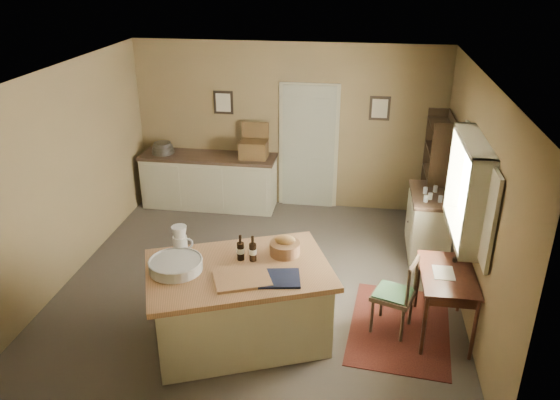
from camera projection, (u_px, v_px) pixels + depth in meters
The scene contains 16 objects.
ground at pixel (261, 280), 7.15m from camera, with size 5.00×5.00×0.00m, color #53493F.
wall_back at pixel (288, 127), 8.85m from camera, with size 5.00×0.10×2.70m, color olive.
wall_front at pixel (202, 305), 4.34m from camera, with size 5.00×0.10×2.70m, color olive.
wall_left at pixel (66, 174), 6.94m from camera, with size 0.10×5.00×2.70m, color olive.
wall_right at pixel (473, 198), 6.26m from camera, with size 0.10×5.00×2.70m, color olive.
ceiling at pixel (258, 73), 6.05m from camera, with size 5.00×5.00×0.00m, color silver.
door at pixel (308, 146), 8.90m from camera, with size 0.97×0.06×2.11m, color #A6A68C.
framed_prints at pixel (300, 105), 8.65m from camera, with size 2.82×0.02×0.38m.
window at pixel (472, 188), 6.01m from camera, with size 0.25×1.99×1.12m.
work_island at pixel (239, 302), 5.88m from camera, with size 2.22×1.86×1.20m.
sideboard at pixel (210, 179), 9.11m from camera, with size 2.23×0.63×1.18m.
rug at pixel (400, 327), 6.25m from camera, with size 1.10×1.60×0.01m, color #522117.
writing_desk at pixel (447, 281), 5.91m from camera, with size 0.58×0.95×0.82m.
desk_chair at pixel (393, 295), 6.05m from camera, with size 0.42×0.42×0.91m, color black, non-canonical shape.
right_cabinet at pixel (428, 223), 7.68m from camera, with size 0.55×0.99×0.99m.
shelving_unit at pixel (438, 176), 8.06m from camera, with size 0.31×0.83×1.84m.
Camera 1 is at (1.15, -5.99, 3.89)m, focal length 35.00 mm.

